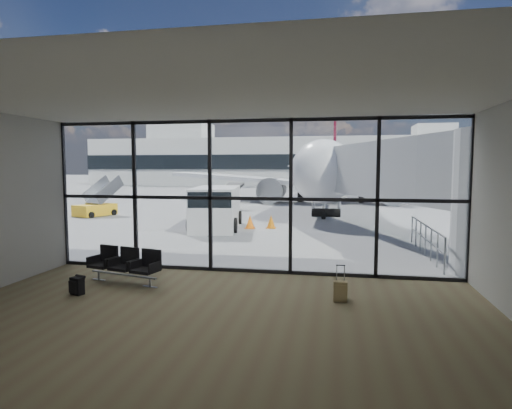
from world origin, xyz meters
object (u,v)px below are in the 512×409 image
(airliner, at_px, (331,171))
(mobile_stairs, at_px, (96,208))
(suitcase, at_px, (340,291))
(backpack, at_px, (77,286))
(seating_row, at_px, (126,263))
(service_van, at_px, (216,207))
(belt_loader, at_px, (220,202))

(airliner, height_order, mobile_stairs, airliner)
(suitcase, bearing_deg, backpack, -174.29)
(airliner, bearing_deg, mobile_stairs, -134.06)
(backpack, xyz_separation_m, suitcase, (6.31, 0.60, 0.03))
(seating_row, height_order, mobile_stairs, mobile_stairs)
(service_van, bearing_deg, belt_loader, 95.01)
(backpack, xyz_separation_m, mobile_stairs, (-8.92, 15.71, 0.27))
(suitcase, distance_m, airliner, 29.85)
(airliner, bearing_deg, seating_row, -98.93)
(mobile_stairs, bearing_deg, seating_row, -37.34)
(service_van, distance_m, mobile_stairs, 10.05)
(seating_row, height_order, service_van, service_van)
(backpack, height_order, airliner, airliner)
(airliner, bearing_deg, belt_loader, -125.05)
(belt_loader, distance_m, mobile_stairs, 8.27)
(backpack, bearing_deg, mobile_stairs, 138.85)
(suitcase, bearing_deg, mobile_stairs, 135.49)
(seating_row, bearing_deg, service_van, 105.79)
(belt_loader, height_order, mobile_stairs, mobile_stairs)
(airliner, xyz_separation_m, mobile_stairs, (-14.67, -14.63, -2.32))
(belt_loader, xyz_separation_m, mobile_stairs, (-7.10, -4.24, -0.16))
(service_van, height_order, mobile_stairs, service_van)
(service_van, bearing_deg, backpack, -99.82)
(seating_row, relative_size, airliner, 0.06)
(backpack, bearing_deg, suitcase, 24.71)
(seating_row, xyz_separation_m, service_van, (-0.42, 10.30, 0.56))
(belt_loader, bearing_deg, backpack, -70.56)
(suitcase, distance_m, service_van, 12.58)
(service_van, bearing_deg, suitcase, -69.71)
(backpack, height_order, suitcase, suitcase)
(backpack, bearing_deg, service_van, 108.17)
(backpack, distance_m, service_van, 11.61)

